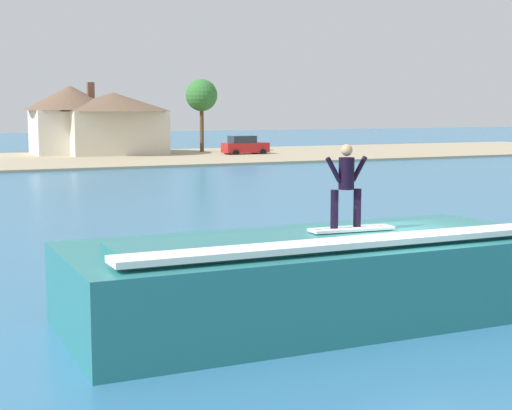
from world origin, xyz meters
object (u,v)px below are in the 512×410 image
surfer (346,181)px  tree_tall_bare (202,96)px  house_gabled_white (113,120)px  car_far_shore (245,146)px  house_small_cottage (71,116)px  surfboard (351,229)px  wave_crest (312,278)px

surfer → tree_tall_bare: 60.08m
house_gabled_white → tree_tall_bare: tree_tall_bare is taller
car_far_shore → house_small_cottage: (-14.40, 6.67, 2.74)m
surfboard → tree_tall_bare: (18.31, 57.18, 3.61)m
wave_crest → surfboard: 1.30m
wave_crest → car_far_shore: (21.30, 51.79, 0.06)m
wave_crest → house_gabled_white: bearing=79.6°
surfer → house_small_cottage: house_small_cottage is taller
wave_crest → surfer: bearing=-23.5°
house_small_cottage → surfboard: bearing=-96.0°
house_small_cottage → tree_tall_bare: 12.39m
car_far_shore → house_small_cottage: 16.11m
surfboard → house_small_cottage: (6.17, 58.79, 1.77)m
surfboard → surfer: bearing=151.1°
tree_tall_bare → house_gabled_white: bearing=179.0°
wave_crest → car_far_shore: wave_crest is taller
surfer → car_far_shore: 56.05m
wave_crest → house_small_cottage: bearing=83.3°
surfboard → house_small_cottage: house_small_cottage is taller
surfer → surfboard: bearing=-28.9°
car_far_shore → tree_tall_bare: tree_tall_bare is taller
surfboard → car_far_shore: (20.57, 52.12, -0.96)m
surfboard → tree_tall_bare: size_ratio=0.26×
car_far_shore → surfboard: bearing=-111.5°
surfer → house_gabled_white: house_gabled_white is taller
wave_crest → surfboard: bearing=-24.3°
surfer → tree_tall_bare: size_ratio=0.24×
house_gabled_white → house_small_cottage: bearing=157.9°
car_far_shore → house_gabled_white: 12.24m
surfer → car_far_shore: size_ratio=0.41×
house_small_cottage → car_far_shore: bearing=-24.8°
surfer → tree_tall_bare: bearing=72.1°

